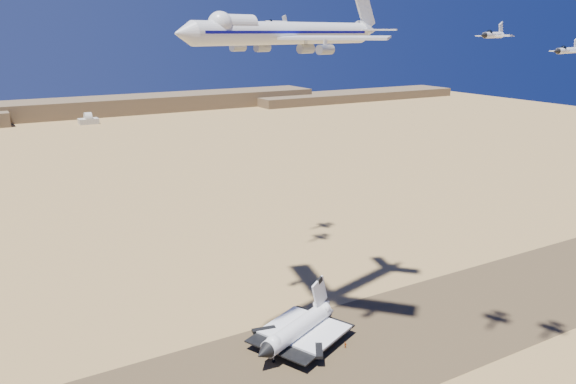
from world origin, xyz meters
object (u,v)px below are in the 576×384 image
crew_b (333,342)px  chase_jet_d (284,33)px  crew_c (345,345)px  chase_jet_a (493,35)px  crew_a (325,344)px  carrier_747 (282,33)px  chase_jet_b (567,50)px  chase_jet_c (275,22)px  shuttle (297,330)px

crew_b → chase_jet_d: size_ratio=0.12×
crew_c → chase_jet_a: bearing=-169.8°
crew_a → chase_jet_a: (29.67, -25.38, 88.47)m
crew_b → chase_jet_a: size_ratio=0.12×
carrier_747 → chase_jet_d: 73.90m
crew_a → chase_jet_d: chase_jet_d is taller
crew_a → crew_c: 5.96m
crew_a → chase_jet_b: bearing=-129.2°
crew_a → chase_jet_c: size_ratio=0.12×
crew_a → chase_jet_a: bearing=-126.7°
chase_jet_b → crew_b: bearing=120.2°
crew_a → crew_c: size_ratio=0.96×
shuttle → carrier_747: size_ratio=0.48×
crew_a → chase_jet_b: 101.59m
crew_c → chase_jet_a: size_ratio=0.12×
shuttle → chase_jet_a: 96.97m
crew_c → chase_jet_d: 124.38m
crew_a → crew_c: (4.83, -3.50, 0.04)m
crew_b → chase_jet_b: 100.44m
crew_a → chase_jet_d: 123.23m
crew_c → chase_jet_b: bearing=-172.3°
carrier_747 → crew_c: (10.45, -18.98, -88.83)m
carrier_747 → chase_jet_b: size_ratio=5.12×
carrier_747 → crew_c: carrier_747 is taller
shuttle → chase_jet_c: 110.91m
crew_c → shuttle: bearing=14.3°
chase_jet_b → chase_jet_c: size_ratio=1.06×
chase_jet_a → chase_jet_d: 104.94m
crew_b → crew_c: bearing=-151.2°
crew_a → chase_jet_d: bearing=-17.6°
chase_jet_b → chase_jet_d: 117.93m
shuttle → chase_jet_a: size_ratio=2.38×
shuttle → chase_jet_d: (37.75, 74.40, 84.94)m
crew_a → carrier_747: bearing=23.8°
shuttle → crew_c: 14.77m
shuttle → chase_jet_c: (26.57, 61.19, 88.60)m
shuttle → crew_b: (8.94, -5.60, -3.80)m
chase_jet_b → chase_jet_d: bearing=79.2°
crew_a → chase_jet_a: size_ratio=0.11×
carrier_747 → crew_a: size_ratio=45.14×
crew_b → crew_a: bearing=69.7°
crew_c → chase_jet_c: (15.22, 69.82, 92.42)m
crew_a → crew_b: (2.41, -0.45, 0.05)m
crew_a → chase_jet_a: chase_jet_a is taller
crew_a → crew_b: bearing=-96.7°
chase_jet_a → chase_jet_b: chase_jet_a is taller
crew_c → crew_b: bearing=0.0°
chase_jet_b → chase_jet_d: chase_jet_d is taller
crew_c → chase_jet_c: bearing=-50.7°
shuttle → crew_b: 11.21m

